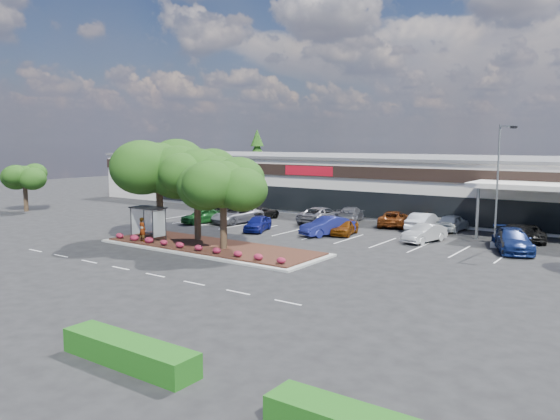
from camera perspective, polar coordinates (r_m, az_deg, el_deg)
The scene contains 31 objects.
ground at distance 36.86m, azimuth -9.09°, elevation -5.34°, with size 160.00×160.00×0.00m, color black.
retail_store at distance 64.85m, azimuth 12.31°, elevation 2.81°, with size 80.40×25.20×6.25m.
landscape_island at distance 41.03m, azimuth -7.19°, elevation -3.84°, with size 18.00×6.00×0.26m.
lane_markings at distance 44.83m, azimuth 0.13°, elevation -3.00°, with size 33.12×20.06×0.01m.
shrub_row at distance 39.46m, azimuth -9.26°, elevation -3.76°, with size 17.00×0.80×0.50m, color maroon, non-canonical shape.
bus_shelter at distance 43.84m, azimuth -13.48°, elevation -0.39°, with size 2.75×1.55×2.59m.
island_tree_west at distance 45.04m, azimuth -12.50°, elevation 2.27°, with size 7.20×7.20×7.89m, color black, non-canonical shape.
island_tree_mid at distance 43.05m, azimuth -8.65°, elevation 1.76°, with size 6.60×6.60×7.32m, color black, non-canonical shape.
island_tree_east at distance 39.30m, azimuth -5.95°, elevation 0.68°, with size 5.80×5.80×6.50m, color black, non-canonical shape.
hedge_south_east at distance 20.89m, azimuth -15.51°, elevation -14.12°, with size 6.00×1.30×0.90m, color #1B4F11.
tree_west_far at distance 68.32m, azimuth -25.10°, elevation 2.21°, with size 4.80×4.80×5.61m, color black, non-canonical shape.
conifer_north_west at distance 90.53m, azimuth -2.40°, elevation 5.34°, with size 4.40×4.40×10.00m, color black.
person_waiting at distance 43.31m, azimuth -14.19°, elevation -1.98°, with size 0.68×0.45×1.87m, color #594C47.
light_pole at distance 43.62m, azimuth 21.85°, elevation 1.55°, with size 1.43×0.62×9.17m.
car_0 at distance 53.59m, azimuth -8.11°, elevation -0.60°, with size 1.73×4.29×1.46m, color #19561F.
car_1 at distance 53.36m, azimuth -4.52°, elevation -0.55°, with size 2.55×5.53×1.54m, color slate.
car_3 at distance 48.46m, azimuth -2.34°, elevation -1.41°, with size 1.64×4.08×1.39m, color navy.
car_4 at distance 46.38m, azimuth 4.97°, elevation -1.69°, with size 1.69×4.84×1.59m, color navy.
car_5 at distance 46.88m, azimuth 6.79°, elevation -1.77°, with size 1.60×3.97×1.35m, color #6D3308.
car_6 at distance 44.67m, azimuth 14.84°, elevation -2.36°, with size 1.51×4.32×1.42m, color #BDBDBD.
car_7 at distance 42.76m, azimuth 22.96°, elevation -3.09°, with size 1.55×4.44×1.46m, color black.
car_8 at distance 42.95m, azimuth 23.13°, elevation -2.93°, with size 2.30×5.65×1.64m, color navy.
car_9 at distance 59.70m, azimuth -5.37°, elevation 0.27°, with size 2.55×5.52×1.53m, color black.
car_10 at distance 55.69m, azimuth -2.07°, elevation -0.30°, with size 2.24×4.86×1.35m, color black.
car_11 at distance 53.12m, azimuth 4.36°, elevation -0.53°, with size 2.69×5.83×1.62m, color #5A5A62.
car_12 at distance 54.87m, azimuth 7.45°, elevation -0.40°, with size 2.06×5.07×1.47m, color slate.
car_13 at distance 52.33m, azimuth 11.77°, elevation -0.88°, with size 2.40×5.21×1.45m, color #6D2F10.
car_14 at distance 49.94m, azimuth 14.82°, elevation -1.22°, with size 1.77×5.06×1.67m, color #AEB0BA.
car_15 at distance 50.80m, azimuth 17.60°, elevation -1.26°, with size 1.81×4.50×1.53m, color #A8AFB3.
car_16 at distance 45.63m, azimuth 23.64°, elevation -2.36°, with size 2.36×5.80×1.68m, color black.
car_17 at distance 47.86m, azimuth 24.50°, elevation -2.17°, with size 2.28×4.94×1.37m, color black.
Camera 1 is at (25.23, -25.67, 7.96)m, focal length 35.00 mm.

